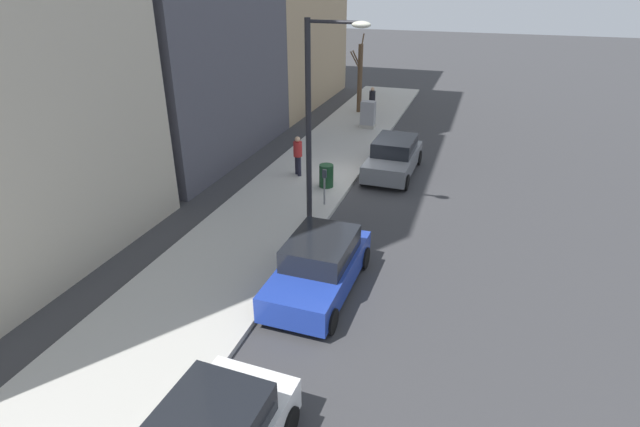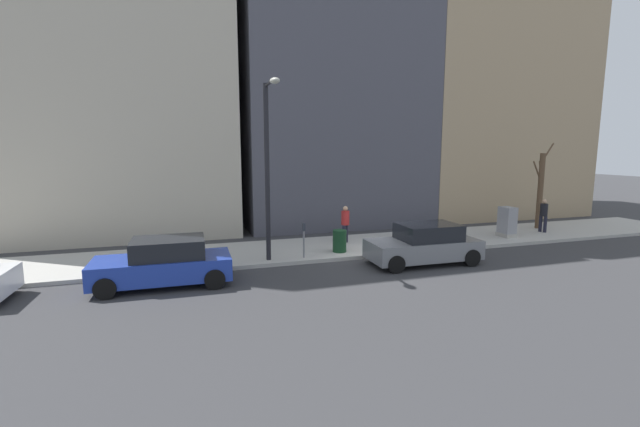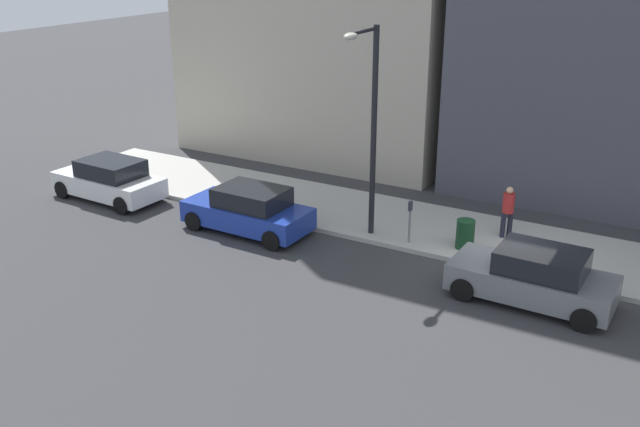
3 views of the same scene
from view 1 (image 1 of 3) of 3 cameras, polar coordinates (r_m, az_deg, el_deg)
name	(u,v)px [view 1 (image 1 of 3)]	position (r m, az deg, el deg)	size (l,w,h in m)	color
ground_plane	(357,180)	(20.95, 4.26, 3.88)	(120.00, 120.00, 0.00)	#38383A
sidewalk	(312,173)	(21.45, -0.92, 4.70)	(4.00, 36.00, 0.15)	#B2AFA8
parked_car_grey	(393,157)	(21.55, 8.39, 6.39)	(1.99, 4.23, 1.52)	slate
parked_car_blue	(319,266)	(13.40, -0.08, -6.05)	(1.98, 4.23, 1.52)	#1E389E
parking_meter	(324,183)	(17.96, 0.51, 3.47)	(0.14, 0.10, 1.35)	slate
utility_box	(368,115)	(27.69, 5.50, 11.17)	(0.83, 0.61, 1.43)	#A8A399
streetlamp	(316,109)	(15.73, -0.41, 11.87)	(1.97, 0.32, 6.50)	black
bare_tree	(360,77)	(30.70, 4.56, 15.26)	(0.79, 0.80, 4.46)	brown
trash_bin	(326,176)	(19.68, 0.73, 4.34)	(0.56, 0.56, 0.90)	#14381E
pedestrian_near_meter	(372,100)	(30.12, 5.98, 12.82)	(0.39, 0.36, 1.66)	#1E1E2D
pedestrian_midblock	(298,154)	(20.71, -2.55, 6.87)	(0.36, 0.36, 1.66)	#1E1E2D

